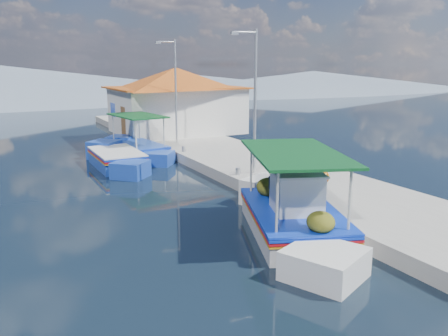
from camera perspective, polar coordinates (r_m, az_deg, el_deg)
name	(u,v)px	position (r m, az deg, el deg)	size (l,w,h in m)	color
ground	(171,212)	(16.50, -6.51, -5.38)	(160.00, 160.00, 0.00)	black
quay	(236,159)	(24.13, 1.46, 1.09)	(5.00, 44.00, 0.50)	#A09E96
bollards	(205,158)	(22.46, -2.31, 1.26)	(0.20, 17.20, 0.30)	#A5A8AD
main_caique	(290,216)	(14.39, 8.21, -5.86)	(4.51, 8.07, 2.85)	silver
caique_green_canopy	(138,150)	(26.42, -10.53, 2.21)	(2.63, 6.97, 2.62)	#1B41A6
caique_blue_hull	(116,160)	(24.07, -13.16, 0.95)	(2.11, 7.09, 1.26)	#1B41A6
harbor_building	(176,99)	(32.01, -5.92, 8.45)	(10.49, 10.49, 4.40)	white
lamp_post_near	(253,95)	(19.51, 3.63, 9.01)	(1.21, 0.14, 6.00)	#A5A8AD
lamp_post_far	(174,86)	(27.61, -6.17, 10.02)	(1.21, 0.14, 6.00)	#A5A8AD
mountain_ridge	(75,86)	(71.78, -17.97, 9.62)	(171.40, 96.00, 5.50)	slate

